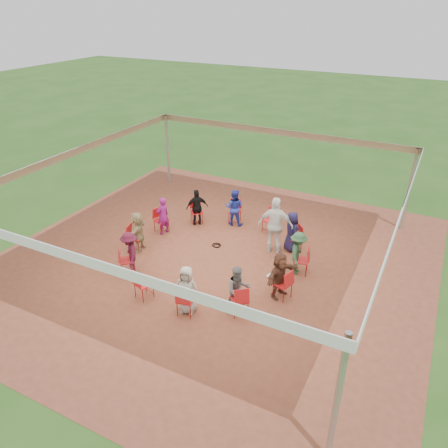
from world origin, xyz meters
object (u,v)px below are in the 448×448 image
at_px(chair_1, 301,260).
at_px(laptop, 275,274).
at_px(chair_2, 294,237).
at_px(person_seated_8, 187,290).
at_px(chair_7, 135,238).
at_px(person_seated_2, 292,232).
at_px(chair_10, 186,300).
at_px(person_seated_4, 197,207).
at_px(chair_5, 197,212).
at_px(person_seated_3, 234,207).
at_px(person_seated_7, 130,253).
at_px(person_seated_6, 138,232).
at_px(chair_4, 235,212).
at_px(cable_coil, 217,245).
at_px(person_seated_1, 298,253).
at_px(chair_11, 239,300).
at_px(chair_9, 144,284).
at_px(person_seated_9, 238,290).
at_px(standing_person, 276,225).
at_px(person_seated_5, 163,216).
at_px(chair_0, 283,284).
at_px(chair_3, 270,221).
at_px(chair_6, 161,221).
at_px(person_seated_0, 280,275).
at_px(chair_8, 127,260).

relative_size(chair_1, laptop, 2.14).
bearing_deg(chair_2, person_seated_8, 119.25).
xyz_separation_m(chair_7, person_seated_2, (4.57, 2.30, 0.24)).
height_order(chair_10, person_seated_4, person_seated_4).
height_order(chair_5, person_seated_3, person_seated_3).
relative_size(person_seated_4, person_seated_7, 1.00).
height_order(chair_2, chair_7, same).
bearing_deg(person_seated_6, person_seated_7, 15.00).
height_order(chair_4, cable_coil, chair_4).
height_order(chair_5, person_seated_1, person_seated_1).
bearing_deg(chair_11, laptop, 26.35).
bearing_deg(person_seated_4, person_seated_6, 30.00).
bearing_deg(chair_10, chair_7, 135.00).
relative_size(chair_9, chair_10, 1.00).
xyz_separation_m(chair_7, chair_10, (3.21, -2.08, 0.00)).
xyz_separation_m(person_seated_9, standing_person, (-0.26, 3.31, 0.28)).
distance_m(person_seated_4, person_seated_8, 5.00).
xyz_separation_m(person_seated_9, laptop, (0.58, 1.17, -0.04)).
relative_size(chair_4, person_seated_9, 0.66).
relative_size(person_seated_2, person_seated_5, 1.00).
distance_m(chair_7, person_seated_2, 5.12).
relative_size(chair_0, person_seated_8, 0.66).
height_order(chair_0, person_seated_9, person_seated_9).
bearing_deg(standing_person, person_seated_4, -22.89).
height_order(chair_4, chair_11, same).
height_order(chair_4, chair_9, same).
bearing_deg(person_seated_9, chair_2, 43.70).
height_order(chair_0, chair_5, same).
height_order(chair_3, chair_9, same).
bearing_deg(chair_11, chair_6, 105.00).
bearing_deg(person_seated_3, person_seated_0, 120.00).
bearing_deg(chair_6, person_seated_3, 147.75).
bearing_deg(chair_7, chair_5, 150.00).
bearing_deg(chair_6, chair_11, 75.00).
xyz_separation_m(chair_5, person_seated_4, (0.08, -0.09, 0.24)).
bearing_deg(chair_0, chair_9, 135.00).
relative_size(person_seated_0, person_seated_4, 1.00).
xyz_separation_m(chair_2, person_seated_6, (-4.54, -2.36, 0.24)).
xyz_separation_m(chair_8, laptop, (4.32, 1.07, 0.20)).
distance_m(chair_0, chair_4, 4.69).
height_order(chair_5, chair_10, same).
relative_size(chair_3, person_seated_3, 0.66).
xyz_separation_m(person_seated_0, laptop, (-0.15, 0.05, -0.04)).
bearing_deg(chair_3, standing_person, 136.54).
height_order(chair_8, chair_10, same).
relative_size(chair_10, standing_person, 0.47).
bearing_deg(chair_11, person_seated_8, 160.16).
relative_size(chair_2, person_seated_8, 0.66).
height_order(chair_9, person_seated_5, person_seated_5).
distance_m(chair_10, chair_11, 1.40).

